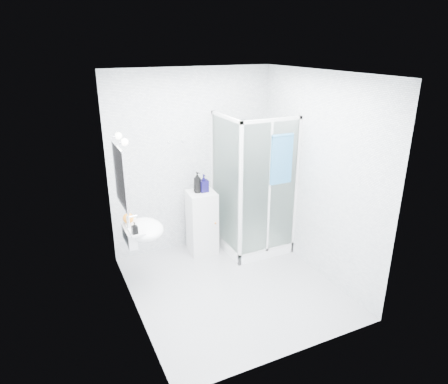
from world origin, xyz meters
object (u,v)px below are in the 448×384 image
shower_enclosure (250,221)px  hand_towel (282,158)px  wall_basin (142,230)px  shampoo_bottle_a (197,182)px  storage_cabinet (202,222)px  soap_dispenser_orange (128,216)px  shampoo_bottle_b (204,183)px  soap_dispenser_black (135,228)px

shower_enclosure → hand_towel: size_ratio=2.99×
shower_enclosure → wall_basin: 1.72m
shower_enclosure → wall_basin: shower_enclosure is taller
wall_basin → shampoo_bottle_a: size_ratio=1.88×
hand_towel → shampoo_bottle_a: (-0.93, 0.66, -0.41)m
storage_cabinet → soap_dispenser_orange: 1.29m
shower_enclosure → storage_cabinet: shower_enclosure is taller
shower_enclosure → hand_towel: bearing=-61.4°
shower_enclosure → soap_dispenser_orange: (-1.78, -0.18, 0.50)m
shampoo_bottle_a → shampoo_bottle_b: 0.10m
hand_towel → soap_dispenser_black: hand_towel is taller
shampoo_bottle_b → hand_towel: bearing=-38.0°
wall_basin → soap_dispenser_black: wall_basin is taller
hand_towel → soap_dispenser_black: (-2.00, -0.10, -0.55)m
soap_dispenser_black → shower_enclosure: bearing=15.9°
shampoo_bottle_a → soap_dispenser_black: size_ratio=2.13×
storage_cabinet → soap_dispenser_black: size_ratio=6.62×
shampoo_bottle_b → soap_dispenser_orange: shampoo_bottle_b is taller
shower_enclosure → soap_dispenser_orange: 1.86m
storage_cabinet → shower_enclosure: bearing=-16.1°
wall_basin → soap_dispenser_black: size_ratio=4.00×
wall_basin → storage_cabinet: (1.00, 0.56, -0.33)m
wall_basin → soap_dispenser_orange: size_ratio=3.35×
soap_dispenser_orange → soap_dispenser_black: bearing=-90.0°
storage_cabinet → hand_towel: (0.88, -0.64, 1.02)m
shampoo_bottle_a → wall_basin: bearing=-148.6°
soap_dispenser_orange → shampoo_bottle_a: bearing=22.4°
shower_enclosure → storage_cabinet: 0.70m
wall_basin → storage_cabinet: 1.19m
soap_dispenser_orange → soap_dispenser_black: (0.00, -0.33, -0.01)m
shower_enclosure → soap_dispenser_orange: shower_enclosure is taller
wall_basin → shampoo_bottle_a: shampoo_bottle_a is taller
storage_cabinet → soap_dispenser_black: (-1.12, -0.75, 0.47)m
storage_cabinet → soap_dispenser_orange: bearing=-155.5°
storage_cabinet → shampoo_bottle_a: size_ratio=3.11×
hand_towel → soap_dispenser_orange: 2.08m
shampoo_bottle_a → soap_dispenser_black: (-1.07, -0.77, -0.14)m
shampoo_bottle_a → soap_dispenser_orange: (-1.07, -0.44, -0.13)m
storage_cabinet → shampoo_bottle_a: bearing=161.3°
hand_towel → shampoo_bottle_a: size_ratio=2.25×
storage_cabinet → shampoo_bottle_a: (-0.05, 0.02, 0.61)m
storage_cabinet → soap_dispenser_orange: size_ratio=5.54×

